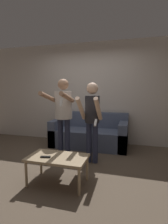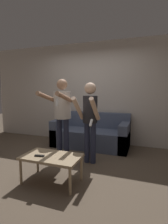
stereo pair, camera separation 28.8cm
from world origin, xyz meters
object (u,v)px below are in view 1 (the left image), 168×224
couch (89,135)px  coffee_table (58,159)px  person_standing_left (63,109)px  person_standing_right (92,115)px  remote_on_table (45,157)px

couch → coffee_table: bearing=-90.8°
person_standing_left → person_standing_right: size_ratio=1.05×
couch → remote_on_table: bearing=-95.2°
person_standing_left → coffee_table: bearing=-73.3°
person_standing_right → couch: bearing=106.5°
coffee_table → couch: bearing=89.2°
person_standing_right → coffee_table: 1.12m
couch → person_standing_right: (0.30, -1.01, 0.67)m
coffee_table → person_standing_left: bearing=106.7°
couch → person_standing_right: 1.24m
remote_on_table → person_standing_left: bearing=96.7°
person_standing_right → coffee_table: person_standing_right is taller
person_standing_right → remote_on_table: 1.22m
remote_on_table → person_standing_right: bearing=64.2°
couch → remote_on_table: 2.01m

